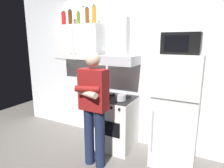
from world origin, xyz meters
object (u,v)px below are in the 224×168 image
Objects in this scene: person_standing at (94,106)px; cooking_pot at (120,97)px; bottle_soda_red at (64,19)px; stove_oven at (116,122)px; bottle_beer_brown at (87,16)px; bottle_vodka_clear at (84,16)px; microwave at (182,43)px; bottle_liquor_amber at (94,15)px; upper_cabinet at (79,42)px; bottle_rum_dark at (70,18)px; refrigerator at (176,111)px; range_hood at (120,52)px; bottle_olive_oil at (78,18)px.

person_standing is 5.97× the size of cooking_pot.
stove_oven is at bearing -5.65° from bottle_soda_red.
person_standing is 0.52m from cooking_pot.
bottle_vodka_clear is at bearing 160.14° from bottle_beer_brown.
microwave is (0.95, 0.02, 1.31)m from stove_oven.
cooking_pot is (0.13, -0.12, 0.49)m from stove_oven.
bottle_liquor_amber is at bearing 167.68° from stove_oven.
bottle_liquor_amber reaches higher than upper_cabinet.
bottle_beer_brown is (-0.56, 0.72, 1.28)m from person_standing.
bottle_rum_dark is 0.12m from bottle_soda_red.
stove_oven is at bearing -11.87° from bottle_vodka_clear.
refrigerator is at bearing -4.07° from upper_cabinet.
bottle_liquor_amber is at bearing -4.04° from upper_cabinet.
refrigerator is 2.40m from bottle_rum_dark.
range_hood is at bearing 3.06° from bottle_liquor_amber.
bottle_liquor_amber is at bearing -10.97° from bottle_vodka_clear.
bottle_soda_red is at bearing -179.18° from range_hood.
upper_cabinet is at bearing 171.10° from stove_oven.
refrigerator is 0.84m from cooking_pot.
bottle_vodka_clear reaches higher than cooking_pot.
bottle_liquor_amber reaches higher than range_hood.
bottle_beer_brown is at bearing -10.47° from bottle_olive_oil.
microwave is 1.83m from bottle_olive_oil.
bottle_liquor_amber is 0.14m from bottle_beer_brown.
cooking_pot is at bearing -15.94° from bottle_olive_oil.
cooking_pot is 1.78m from bottle_soda_red.
cooking_pot is at bearing -10.43° from bottle_soda_red.
bottle_vodka_clear is (-0.83, 0.27, 1.27)m from cooking_pot.
bottle_vodka_clear is 1.00× the size of bottle_liquor_amber.
bottle_rum_dark is at bearing 174.40° from bottle_beer_brown.
bottle_liquor_amber is 0.54m from bottle_rum_dark.
refrigerator is at bearing -5.09° from bottle_vodka_clear.
range_hood reaches higher than person_standing.
upper_cabinet is 3.01× the size of bottle_liquor_amber.
stove_oven is at bearing -10.57° from bottle_beer_brown.
person_standing is 5.48× the size of bottle_liquor_amber.
microwave is at bearing -3.48° from upper_cabinet.
range_hood is at bearing -1.74° from bottle_vodka_clear.
refrigerator is 0.98× the size of person_standing.
bottle_beer_brown is at bearing 175.86° from refrigerator.
bottle_soda_red is (-0.32, -0.01, 0.42)m from upper_cabinet.
bottle_vodka_clear reaches higher than stove_oven.
person_standing is at bearing -44.45° from bottle_olive_oil.
range_hood is 0.76m from bottle_liquor_amber.
bottle_beer_brown is at bearing 127.87° from person_standing.
bottle_vodka_clear is at bearing 168.13° from stove_oven.
microwave is 1.49m from bottle_liquor_amber.
stove_oven is at bearing -178.85° from microwave.
bottle_beer_brown is (-0.61, -0.01, 0.58)m from range_hood.
bottle_soda_red is at bearing -179.66° from bottle_beer_brown.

